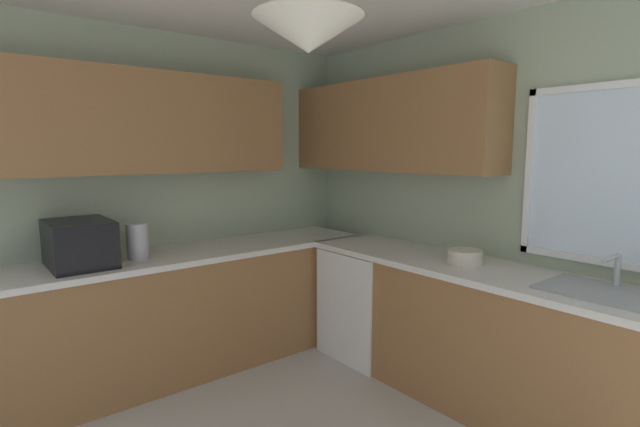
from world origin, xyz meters
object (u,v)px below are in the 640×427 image
(dishwasher, at_px, (370,302))
(sink_assembly, at_px, (604,291))
(microwave, at_px, (79,243))
(kettle, at_px, (138,241))
(bowl, at_px, (465,257))

(dishwasher, height_order, sink_assembly, sink_assembly)
(microwave, height_order, kettle, microwave)
(sink_assembly, height_order, bowl, sink_assembly)
(kettle, xyz_separation_m, sink_assembly, (2.29, 1.61, -0.11))
(kettle, distance_m, sink_assembly, 2.80)
(microwave, relative_size, sink_assembly, 0.83)
(dishwasher, distance_m, sink_assembly, 1.71)
(microwave, xyz_separation_m, bowl, (1.48, 1.95, -0.10))
(dishwasher, relative_size, microwave, 1.75)
(kettle, xyz_separation_m, bowl, (1.46, 1.60, -0.08))
(bowl, bearing_deg, kettle, -132.42)
(microwave, relative_size, kettle, 1.99)
(microwave, xyz_separation_m, sink_assembly, (2.31, 1.96, -0.13))
(sink_assembly, xyz_separation_m, bowl, (-0.82, -0.01, 0.03))
(sink_assembly, bearing_deg, kettle, -144.88)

